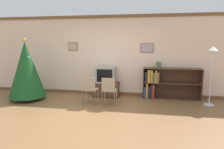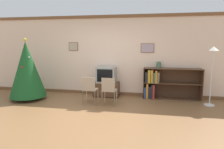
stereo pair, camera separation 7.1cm
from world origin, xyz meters
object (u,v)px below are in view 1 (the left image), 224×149
(folding_chair_right, at_px, (109,89))
(vase, at_px, (158,65))
(tv_console, at_px, (106,89))
(standing_lamp, at_px, (212,60))
(christmas_tree, at_px, (26,69))
(television, at_px, (106,75))
(folding_chair_left, at_px, (90,89))
(bookshelf, at_px, (161,83))

(folding_chair_right, bearing_deg, vase, 37.92)
(tv_console, bearing_deg, standing_lamp, -7.96)
(christmas_tree, height_order, television, christmas_tree)
(television, distance_m, folding_chair_left, 1.05)
(bookshelf, bearing_deg, tv_console, -177.55)
(christmas_tree, bearing_deg, vase, 12.45)
(television, height_order, standing_lamp, standing_lamp)
(tv_console, bearing_deg, folding_chair_left, -106.36)
(folding_chair_right, relative_size, bookshelf, 0.45)
(bookshelf, bearing_deg, television, -177.47)
(bookshelf, xyz_separation_m, standing_lamp, (1.32, -0.52, 0.80))
(vase, bearing_deg, standing_lamp, -21.34)
(tv_console, relative_size, television, 1.36)
(tv_console, xyz_separation_m, standing_lamp, (3.13, -0.44, 1.06))
(christmas_tree, relative_size, bookshelf, 1.07)
(christmas_tree, xyz_separation_m, bookshelf, (4.20, 0.86, -0.46))
(tv_console, bearing_deg, vase, 4.15)
(christmas_tree, bearing_deg, folding_chair_right, -4.22)
(folding_chair_left, distance_m, bookshelf, 2.35)
(folding_chair_right, bearing_deg, television, 106.40)
(folding_chair_right, bearing_deg, bookshelf, 34.64)
(bookshelf, bearing_deg, christmas_tree, -168.48)
(folding_chair_left, height_order, folding_chair_right, same)
(christmas_tree, relative_size, folding_chair_right, 2.36)
(christmas_tree, xyz_separation_m, folding_chair_right, (2.67, -0.20, -0.49))
(folding_chair_left, distance_m, folding_chair_right, 0.57)
(christmas_tree, bearing_deg, standing_lamp, 3.52)
(bookshelf, bearing_deg, standing_lamp, -21.29)
(television, distance_m, vase, 1.74)
(tv_console, height_order, folding_chair_right, folding_chair_right)
(tv_console, distance_m, folding_chair_left, 1.04)
(tv_console, height_order, television, television)
(christmas_tree, height_order, tv_console, christmas_tree)
(tv_console, height_order, vase, vase)
(television, bearing_deg, tv_console, 90.00)
(christmas_tree, xyz_separation_m, tv_console, (2.39, 0.78, -0.72))
(standing_lamp, bearing_deg, vase, 158.66)
(television, distance_m, folding_chair_right, 1.05)
(folding_chair_right, distance_m, standing_lamp, 3.01)
(christmas_tree, bearing_deg, television, 18.00)
(vase, xyz_separation_m, standing_lamp, (1.44, -0.56, 0.21))
(folding_chair_right, bearing_deg, tv_console, 106.36)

